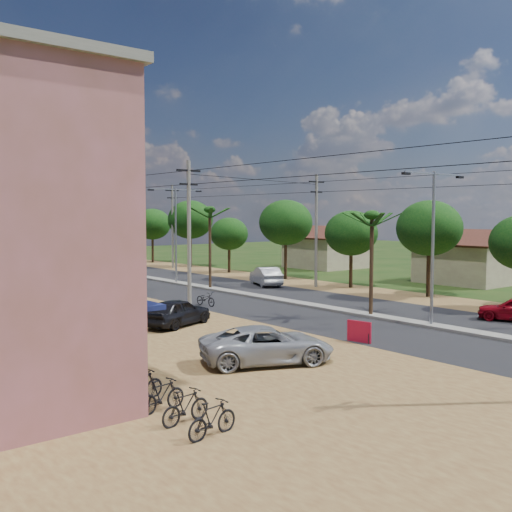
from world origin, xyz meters
The scene contains 32 objects.
ground centered at (0.00, 0.00, 0.00)m, with size 160.00×160.00×0.00m, color black.
road centered at (0.00, 15.00, 0.02)m, with size 12.00×110.00×0.04m, color black.
median centered at (0.00, 18.00, 0.09)m, with size 1.00×90.00×0.18m, color #605E56.
dirt_lot_west centered at (-15.00, 8.00, 0.02)m, with size 18.00×46.00×0.04m, color brown.
dirt_shoulder_east centered at (8.50, 15.00, 0.01)m, with size 5.00×90.00×0.03m, color brown.
house_east_near centered at (20.00, 10.00, 2.39)m, with size 7.60×7.50×4.60m.
house_east_far centered at (21.00, 28.00, 2.39)m, with size 7.60×7.50×4.60m.
tree_east_c centered at (9.70, 7.00, 4.86)m, with size 4.60×4.60×6.83m.
tree_east_d centered at (9.40, 14.00, 4.34)m, with size 4.20×4.20×6.13m.
tree_east_e centered at (9.60, 22.00, 5.09)m, with size 4.80×4.80×7.14m.
tree_east_f centered at (9.20, 30.00, 3.89)m, with size 3.80×3.80×5.52m.
tree_east_g centered at (9.80, 38.00, 5.24)m, with size 5.00×5.00×7.38m.
tree_east_h centered at (9.50, 46.00, 4.64)m, with size 4.40×4.40×6.52m.
palm_median_near centered at (0.00, 4.00, 5.54)m, with size 2.00×2.00×6.15m.
palm_median_mid centered at (0.00, 20.00, 5.90)m, with size 2.00×2.00×6.55m.
palm_median_far centered at (0.00, 36.00, 5.26)m, with size 2.00×2.00×5.85m.
streetlight_near centered at (0.00, 0.00, 4.79)m, with size 5.10×0.18×8.00m.
streetlight_mid centered at (0.00, 25.00, 4.79)m, with size 5.10×0.18×8.00m.
streetlight_far centered at (0.00, 50.00, 4.79)m, with size 5.10×0.18×8.00m.
utility_pole_w_b centered at (-7.00, 12.00, 4.76)m, with size 1.60×0.24×9.00m.
utility_pole_w_c centered at (-7.00, 34.00, 4.76)m, with size 1.60×0.24×9.00m.
utility_pole_e_b centered at (7.50, 16.00, 4.76)m, with size 1.60×0.24×9.00m.
utility_pole_e_c centered at (7.50, 38.00, 4.76)m, with size 1.60×0.24×9.00m.
car_silver_mid centered at (5.00, 19.26, 0.75)m, with size 1.60×4.58×1.51m, color #999CA1.
car_white_far centered at (-5.00, 26.63, 0.81)m, with size 2.28×5.61×1.63m, color silver.
car_parked_silver centered at (-11.37, -0.40, 0.73)m, with size 2.41×5.23×1.45m, color #999CA1.
car_parked_dark centered at (-9.98, 8.54, 0.72)m, with size 1.71×4.24×1.44m, color black.
moto_rider_east centered at (4.41, -1.74, 0.43)m, with size 0.57×1.62×0.85m, color black.
moto_rider_west_a centered at (-5.00, 13.24, 0.45)m, with size 0.60×1.73×0.91m, color black.
moto_rider_west_b centered at (-4.51, 35.19, 0.45)m, with size 0.42×1.49×0.89m, color black.
roadside_sign centered at (-5.64, -0.08, 0.50)m, with size 0.32×1.20×1.01m.
parked_scooter_row centered at (-17.45, -2.17, 0.50)m, with size 1.71×7.19×1.00m.
Camera 1 is at (-26.16, -18.01, 5.84)m, focal length 42.00 mm.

